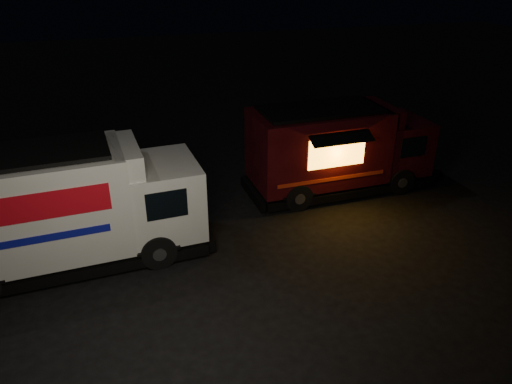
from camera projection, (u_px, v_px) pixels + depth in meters
name	position (u px, v px, depth m)	size (l,w,h in m)	color
ground	(209.00, 270.00, 13.86)	(80.00, 80.00, 0.00)	black
white_truck	(68.00, 207.00, 13.55)	(7.59, 2.59, 3.44)	silver
red_truck	(340.00, 148.00, 17.84)	(6.80, 2.50, 3.16)	#3B0A0E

